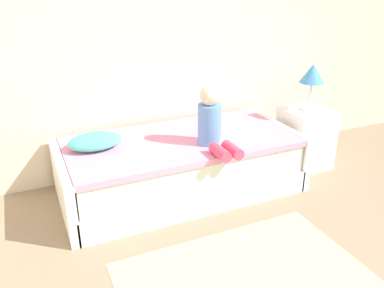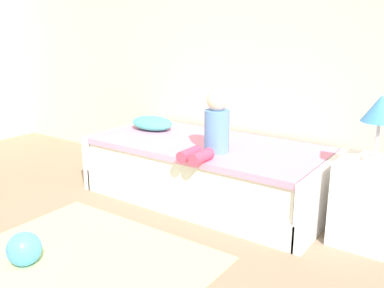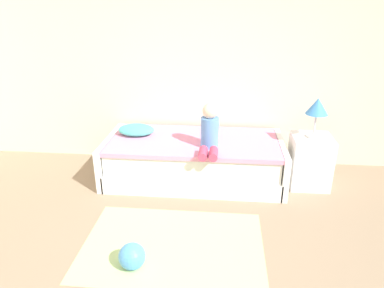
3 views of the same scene
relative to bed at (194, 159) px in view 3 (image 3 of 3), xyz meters
The scene contains 8 objects.
wall_rear 1.36m from the bed, 69.74° to the left, with size 7.20×0.10×2.90m, color beige.
bed is the anchor object (origin of this frame).
nightstand 1.35m from the bed, ahead, with size 0.44×0.44×0.60m, color white.
table_lamp 1.52m from the bed, ahead, with size 0.24×0.24×0.45m.
child_figure 0.55m from the bed, 49.95° to the right, with size 0.20×0.51×0.50m.
pillow 0.79m from the bed, behind, with size 0.44×0.30×0.13m, color #4CCCBC.
toy_ball 1.65m from the bed, 102.68° to the right, with size 0.22×0.22×0.22m, color #4C99E5.
area_rug 1.32m from the bed, 93.13° to the right, with size 1.60×1.10×0.01m, color #B2D189.
Camera 3 is at (0.11, -1.79, 2.03)m, focal length 32.56 mm.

